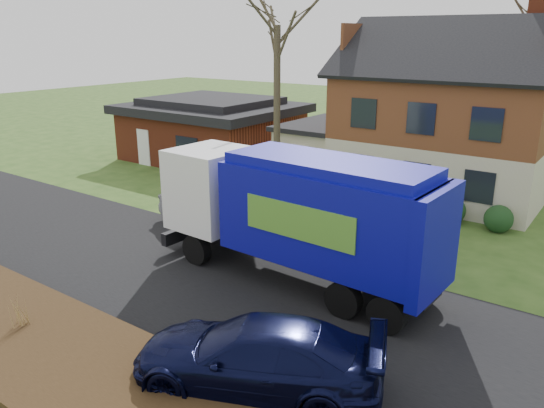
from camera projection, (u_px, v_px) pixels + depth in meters
The scene contains 9 objects.
ground at pixel (225, 285), 16.19m from camera, with size 120.00×120.00×0.00m, color #2E4E1A.
road at pixel (225, 285), 16.18m from camera, with size 80.00×7.00×0.02m, color black.
mulch_verge at pixel (74, 364), 12.03m from camera, with size 80.00×3.50×0.30m, color black.
main_house at pixel (439, 107), 24.92m from camera, with size 12.95×8.95×9.26m.
ranch_house at pixel (212, 129), 32.35m from camera, with size 9.80×8.20×3.70m.
garbage_truck at pixel (300, 210), 15.75m from camera, with size 9.43×2.94×3.99m.
silver_sedan at pixel (208, 210), 20.69m from camera, with size 1.61×4.61×1.52m, color #B3B7BC.
navy_wagon at pixel (256, 356), 11.25m from camera, with size 2.19×5.39×1.56m, color black.
grass_clump_mid at pixel (18, 309), 13.27m from camera, with size 0.30×0.25×0.85m.
Camera 1 is at (9.68, -11.11, 7.29)m, focal length 35.00 mm.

